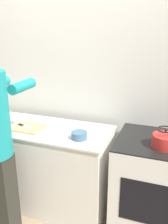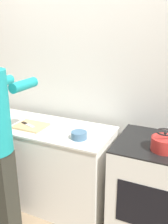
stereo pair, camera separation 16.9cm
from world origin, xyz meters
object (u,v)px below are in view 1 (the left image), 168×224
cutting_board (28,128)px  bowl_prep (79,135)px  oven (153,185)px  knife (24,126)px  kettle (165,139)px

cutting_board → bowl_prep: 0.57m
oven → knife: size_ratio=4.78×
oven → kettle: 0.54m
oven → knife: knife is taller
knife → kettle: bearing=19.5°
bowl_prep → knife: bearing=175.8°
knife → kettle: size_ratio=0.93×
kettle → bowl_prep: (-0.73, -0.04, -0.06)m
oven → cutting_board: (-1.23, -0.10, 0.44)m
cutting_board → kettle: (1.29, -0.01, 0.08)m
cutting_board → knife: (-0.04, -0.01, 0.01)m
knife → bowl_prep: 0.60m
oven → kettle: kettle is taller
knife → kettle: (1.33, -0.00, 0.07)m
cutting_board → knife: knife is taller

